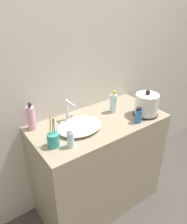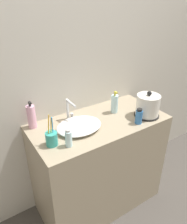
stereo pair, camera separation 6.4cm
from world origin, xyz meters
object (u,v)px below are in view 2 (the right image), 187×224
at_px(electric_kettle, 148,106).
at_px(toothbrush_cup, 52,138).
at_px(faucet, 69,109).
at_px(mouthwash_bottle, 69,138).
at_px(lotion_bottle, 115,104).
at_px(shampoo_bottle, 32,117).
at_px(hand_cream_bottle, 139,116).

distance_m(electric_kettle, toothbrush_cup, 0.81).
distance_m(faucet, mouthwash_bottle, 0.34).
bearing_deg(mouthwash_bottle, faucet, 61.43).
relative_size(lotion_bottle, mouthwash_bottle, 1.47).
bearing_deg(shampoo_bottle, mouthwash_bottle, -71.20).
distance_m(toothbrush_cup, shampoo_bottle, 0.28).
distance_m(faucet, electric_kettle, 0.62).
bearing_deg(lotion_bottle, shampoo_bottle, 167.62).
bearing_deg(mouthwash_bottle, shampoo_bottle, 108.80).
distance_m(faucet, shampoo_bottle, 0.29).
relative_size(toothbrush_cup, mouthwash_bottle, 1.68).
bearing_deg(shampoo_bottle, toothbrush_cup, -83.54).
height_order(toothbrush_cup, shampoo_bottle, toothbrush_cup).
relative_size(mouthwash_bottle, hand_cream_bottle, 1.04).
relative_size(faucet, toothbrush_cup, 0.80).
bearing_deg(toothbrush_cup, electric_kettle, -4.01).
height_order(faucet, mouthwash_bottle, faucet).
relative_size(lotion_bottle, hand_cream_bottle, 1.52).
xyz_separation_m(faucet, hand_cream_bottle, (0.42, -0.33, -0.04)).
bearing_deg(hand_cream_bottle, electric_kettle, 19.92).
xyz_separation_m(faucet, toothbrush_cup, (-0.25, -0.23, -0.05)).
bearing_deg(toothbrush_cup, faucet, 42.22).
bearing_deg(electric_kettle, mouthwash_bottle, -178.81).
height_order(lotion_bottle, shampoo_bottle, shampoo_bottle).
bearing_deg(electric_kettle, toothbrush_cup, 175.99).
relative_size(electric_kettle, hand_cream_bottle, 1.74).
relative_size(shampoo_bottle, mouthwash_bottle, 1.64).
xyz_separation_m(electric_kettle, hand_cream_bottle, (-0.14, -0.05, -0.03)).
relative_size(electric_kettle, lotion_bottle, 1.15).
xyz_separation_m(toothbrush_cup, hand_cream_bottle, (0.67, -0.11, 0.01)).
height_order(electric_kettle, toothbrush_cup, same).
bearing_deg(hand_cream_bottle, faucet, 141.26).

